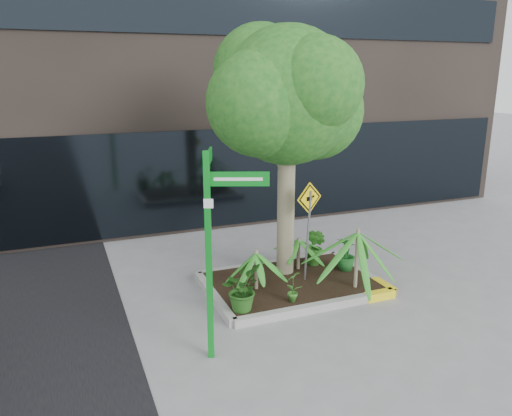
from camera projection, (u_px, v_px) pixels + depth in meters
name	position (u px, v px, depth m)	size (l,w,h in m)	color
ground	(289.00, 295.00, 9.52)	(80.00, 80.00, 0.00)	gray
planter	(294.00, 283.00, 9.82)	(3.35, 2.36, 0.15)	#9E9E99
tree	(287.00, 96.00, 9.35)	(3.36, 2.98, 5.04)	gray
palm_front	(358.00, 232.00, 9.24)	(1.32, 1.32, 1.46)	gray
palm_left	(256.00, 253.00, 9.26)	(0.87, 0.87, 0.96)	gray
palm_back	(299.00, 240.00, 10.24)	(0.76, 0.76, 0.84)	gray
shrub_a	(241.00, 289.00, 8.52)	(0.69, 0.69, 0.76)	#205016
shrub_b	(346.00, 254.00, 10.26)	(0.39, 0.39, 0.70)	#1C6022
shrub_c	(293.00, 286.00, 8.84)	(0.31, 0.31, 0.59)	#316D21
shrub_d	(315.00, 247.00, 10.49)	(0.45, 0.45, 0.82)	#2A6A1E
street_sign_post	(213.00, 233.00, 7.01)	(0.86, 1.12, 3.10)	#0C8820
cattle_sign	(309.00, 215.00, 9.46)	(0.59, 0.19, 1.98)	slate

